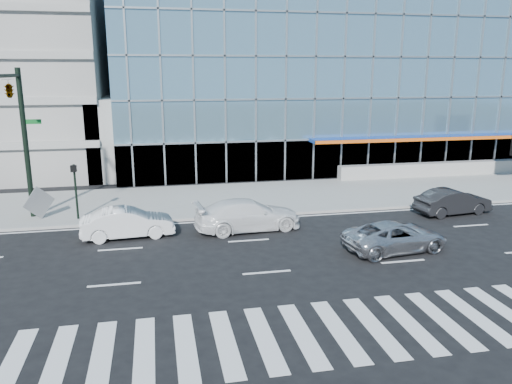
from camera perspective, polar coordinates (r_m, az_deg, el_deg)
The scene contains 11 objects.
ground at distance 24.19m, azimuth -0.86°, elevation -5.57°, with size 160.00×160.00×0.00m, color black.
sidewalk at distance 31.73m, azimuth -3.54°, elevation -0.77°, with size 120.00×8.00×0.15m, color gray.
theatre_building at distance 51.76m, azimuth 9.31°, elevation 12.96°, with size 42.00×26.00×15.00m, color #6D9DB6.
ramp_block at distance 40.79m, azimuth -14.04°, elevation 6.26°, with size 6.00×8.00×6.00m, color gray.
traffic_signal at distance 27.91m, azimuth -25.89°, elevation 8.61°, with size 1.14×5.74×8.00m.
ped_signal_post at distance 28.33m, azimuth -19.98°, elevation 0.96°, with size 0.30×0.33×3.00m.
silver_suv at distance 23.56m, azimuth 15.66°, elevation -4.92°, with size 2.21×4.79×1.33m, color silver.
white_suv at distance 25.60m, azimuth -0.94°, elevation -2.61°, with size 2.23×5.47×1.59m, color white.
white_sedan at distance 25.25m, azimuth -14.46°, elevation -3.43°, with size 1.56×4.46×1.47m, color white.
dark_sedan at distance 30.56m, azimuth 21.58°, elevation -1.03°, with size 1.53×4.39×1.45m, color black.
tilted_panel at distance 29.29m, azimuth -23.56°, elevation -1.13°, with size 1.30×0.06×1.30m, color gray.
Camera 1 is at (-4.21, -22.45, 7.96)m, focal length 35.00 mm.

